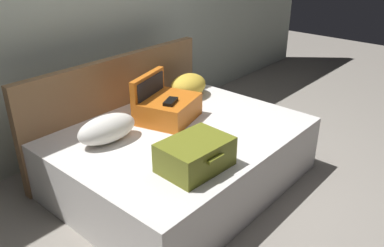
{
  "coord_description": "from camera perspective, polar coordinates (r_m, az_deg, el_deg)",
  "views": [
    {
      "loc": [
        -2.1,
        -1.54,
        1.93
      ],
      "look_at": [
        0.0,
        0.29,
        0.6
      ],
      "focal_mm": 36.76,
      "sensor_mm": 36.0,
      "label": 1
    }
  ],
  "objects": [
    {
      "name": "headboard",
      "position": [
        3.74,
        -10.53,
        2.35
      ],
      "size": [
        2.0,
        0.08,
        0.96
      ],
      "primitive_type": "cube",
      "color": "olive",
      "rests_on": "ground"
    },
    {
      "name": "pillow_near_headboard",
      "position": [
        3.06,
        -12.23,
        -0.76
      ],
      "size": [
        0.51,
        0.29,
        0.21
      ],
      "primitive_type": "ellipsoid",
      "rotation": [
        0.0,
        0.0,
        -0.1
      ],
      "color": "white",
      "rests_on": "bed"
    },
    {
      "name": "bed",
      "position": [
        3.32,
        -1.48,
        -4.86
      ],
      "size": [
        1.96,
        1.51,
        0.5
      ],
      "primitive_type": "cube",
      "color": "silver",
      "rests_on": "ground"
    },
    {
      "name": "pillow_center_head",
      "position": [
        3.86,
        -0.55,
        5.54
      ],
      "size": [
        0.46,
        0.37,
        0.22
      ],
      "primitive_type": "ellipsoid",
      "rotation": [
        0.0,
        0.0,
        0.16
      ],
      "color": "gold",
      "rests_on": "bed"
    },
    {
      "name": "back_wall",
      "position": [
        3.87,
        -15.98,
        15.32
      ],
      "size": [
        8.0,
        0.1,
        2.6
      ],
      "primitive_type": "cube",
      "color": "#B7C1B2",
      "rests_on": "ground"
    },
    {
      "name": "hard_case_large",
      "position": [
        3.36,
        -3.66,
        2.55
      ],
      "size": [
        0.59,
        0.55,
        0.38
      ],
      "rotation": [
        0.0,
        0.0,
        0.28
      ],
      "color": "#D16619",
      "rests_on": "bed"
    },
    {
      "name": "hard_case_medium",
      "position": [
        2.65,
        0.46,
        -4.59
      ],
      "size": [
        0.49,
        0.38,
        0.21
      ],
      "rotation": [
        0.0,
        0.0,
        -0.06
      ],
      "color": "olive",
      "rests_on": "bed"
    },
    {
      "name": "ground_plane",
      "position": [
        3.24,
        3.9,
        -10.99
      ],
      "size": [
        12.0,
        12.0,
        0.0
      ],
      "primitive_type": "plane",
      "color": "gray"
    }
  ]
}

